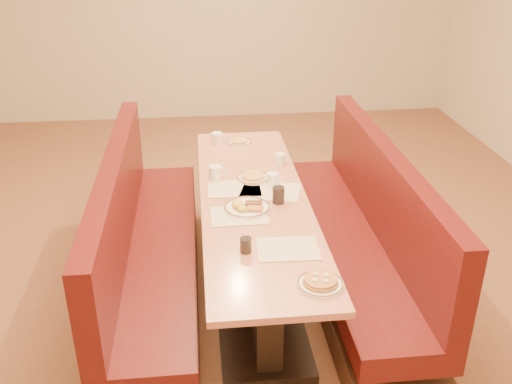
{
  "coord_description": "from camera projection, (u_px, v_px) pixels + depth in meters",
  "views": [
    {
      "loc": [
        -0.35,
        -3.34,
        2.43
      ],
      "look_at": [
        0.0,
        -0.12,
        0.85
      ],
      "focal_mm": 40.0,
      "sensor_mm": 36.0,
      "label": 1
    }
  ],
  "objects": [
    {
      "name": "diner_table",
      "position": [
        254.0,
        246.0,
        3.92
      ],
      "size": [
        0.7,
        2.5,
        0.75
      ],
      "color": "black",
      "rests_on": "ground"
    },
    {
      "name": "coffee_mug_c",
      "position": [
        280.0,
        159.0,
        4.24
      ],
      "size": [
        0.11,
        0.08,
        0.08
      ],
      "rotation": [
        0.0,
        0.0,
        -0.34
      ],
      "color": "white",
      "rests_on": "diner_table"
    },
    {
      "name": "booth_left",
      "position": [
        146.0,
        254.0,
        3.85
      ],
      "size": [
        0.55,
        2.5,
        1.05
      ],
      "color": "#4C3326",
      "rests_on": "ground"
    },
    {
      "name": "booth_right",
      "position": [
        358.0,
        242.0,
        3.99
      ],
      "size": [
        0.55,
        2.5,
        1.05
      ],
      "color": "#4C3326",
      "rests_on": "ground"
    },
    {
      "name": "extra_plate_mid",
      "position": [
        253.0,
        177.0,
        4.0
      ],
      "size": [
        0.24,
        0.24,
        0.05
      ],
      "rotation": [
        0.0,
        0.0,
        0.19
      ],
      "color": "white",
      "rests_on": "diner_table"
    },
    {
      "name": "soda_tumbler_near",
      "position": [
        246.0,
        245.0,
        3.13
      ],
      "size": [
        0.06,
        0.06,
        0.09
      ],
      "color": "black",
      "rests_on": "diner_table"
    },
    {
      "name": "extra_plate_far",
      "position": [
        239.0,
        142.0,
        4.63
      ],
      "size": [
        0.2,
        0.2,
        0.04
      ],
      "rotation": [
        0.0,
        0.0,
        0.35
      ],
      "color": "white",
      "rests_on": "diner_table"
    },
    {
      "name": "coffee_mug_a",
      "position": [
        273.0,
        179.0,
        3.9
      ],
      "size": [
        0.11,
        0.08,
        0.09
      ],
      "rotation": [
        0.0,
        0.0,
        -0.26
      ],
      "color": "white",
      "rests_on": "diner_table"
    },
    {
      "name": "soda_tumbler_mid",
      "position": [
        278.0,
        195.0,
        3.66
      ],
      "size": [
        0.08,
        0.08,
        0.11
      ],
      "color": "black",
      "rests_on": "diner_table"
    },
    {
      "name": "pancake_plate",
      "position": [
        320.0,
        283.0,
        2.85
      ],
      "size": [
        0.24,
        0.24,
        0.05
      ],
      "rotation": [
        0.0,
        0.0,
        0.05
      ],
      "color": "white",
      "rests_on": "diner_table"
    },
    {
      "name": "eggs_plate",
      "position": [
        246.0,
        207.0,
        3.59
      ],
      "size": [
        0.3,
        0.3,
        0.06
      ],
      "rotation": [
        0.0,
        0.0,
        -0.23
      ],
      "color": "white",
      "rests_on": "diner_table"
    },
    {
      "name": "coffee_mug_d",
      "position": [
        217.0,
        138.0,
        4.62
      ],
      "size": [
        0.12,
        0.09,
        0.09
      ],
      "rotation": [
        0.0,
        0.0,
        0.25
      ],
      "color": "white",
      "rests_on": "diner_table"
    },
    {
      "name": "placemat_near_left",
      "position": [
        239.0,
        215.0,
        3.52
      ],
      "size": [
        0.35,
        0.27,
        0.0
      ],
      "primitive_type": "cube",
      "rotation": [
        0.0,
        0.0,
        0.02
      ],
      "color": "#F2E9BD",
      "rests_on": "diner_table"
    },
    {
      "name": "placemat_far_right",
      "position": [
        270.0,
        191.0,
        3.83
      ],
      "size": [
        0.46,
        0.39,
        0.0
      ],
      "primitive_type": "cube",
      "rotation": [
        0.0,
        0.0,
        -0.28
      ],
      "color": "#F2E9BD",
      "rests_on": "diner_table"
    },
    {
      "name": "placemat_near_right",
      "position": [
        288.0,
        249.0,
        3.17
      ],
      "size": [
        0.35,
        0.27,
        0.0
      ],
      "primitive_type": "cube",
      "rotation": [
        0.0,
        0.0,
        -0.04
      ],
      "color": "#F2E9BD",
      "rests_on": "diner_table"
    },
    {
      "name": "placemat_far_left",
      "position": [
        234.0,
        188.0,
        3.86
      ],
      "size": [
        0.36,
        0.28,
        0.0
      ],
      "primitive_type": "cube",
      "rotation": [
        0.0,
        0.0,
        -0.03
      ],
      "color": "#F2E9BD",
      "rests_on": "diner_table"
    },
    {
      "name": "room_envelope",
      "position": [
        254.0,
        11.0,
        3.23
      ],
      "size": [
        6.04,
        8.04,
        2.82
      ],
      "color": "beige",
      "rests_on": "ground"
    },
    {
      "name": "coffee_mug_b",
      "position": [
        216.0,
        172.0,
        4.0
      ],
      "size": [
        0.13,
        0.09,
        0.1
      ],
      "rotation": [
        0.0,
        0.0,
        0.18
      ],
      "color": "white",
      "rests_on": "diner_table"
    },
    {
      "name": "ground",
      "position": [
        254.0,
        291.0,
        4.08
      ],
      "size": [
        8.0,
        8.0,
        0.0
      ],
      "primitive_type": "plane",
      "color": "#9E6647",
      "rests_on": "ground"
    }
  ]
}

